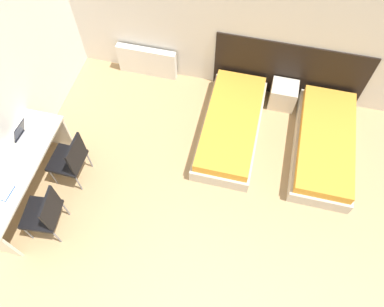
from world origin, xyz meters
name	(u,v)px	position (x,y,z in m)	size (l,w,h in m)	color
wall_back	(222,17)	(0.00, 4.21, 1.35)	(5.89, 0.05, 2.70)	silver
headboard_panel	(289,71)	(1.15, 4.17, 0.54)	(2.43, 0.03, 1.09)	black
bed_near_window	(231,126)	(0.43, 3.15, 0.19)	(0.88, 1.98, 0.39)	beige
bed_near_door	(324,144)	(1.88, 3.15, 0.19)	(0.88, 1.98, 0.39)	beige
nightstand	(283,95)	(1.15, 3.95, 0.21)	(0.42, 0.38, 0.43)	beige
radiator	(147,62)	(-1.23, 4.09, 0.28)	(1.03, 0.12, 0.56)	silver
desk	(20,174)	(-2.16, 1.43, 0.59)	(0.57, 1.83, 0.77)	beige
chair_near_laptop	(70,159)	(-1.64, 1.85, 0.50)	(0.47, 0.47, 0.93)	black
chair_near_notebook	(45,213)	(-1.64, 1.02, 0.50)	(0.50, 0.50, 0.93)	black
laptop	(27,137)	(-2.16, 1.87, 0.84)	(0.38, 0.26, 0.35)	silver
open_notebook	(1,191)	(-2.16, 1.08, 0.78)	(0.29, 0.24, 0.02)	#1E4793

